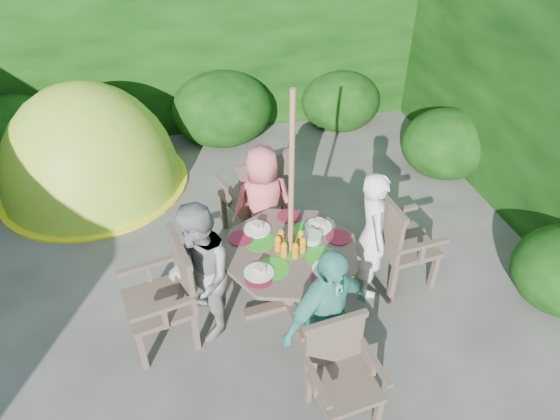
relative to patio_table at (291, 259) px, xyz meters
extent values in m
plane|color=#43403B|center=(-0.75, 0.15, -0.61)|extent=(60.00, 60.00, 0.00)
cube|color=black|center=(-0.75, 4.15, 0.64)|extent=(9.00, 1.00, 2.50)
cylinder|color=#43352C|center=(0.00, 0.00, -0.27)|extent=(0.12, 0.12, 0.68)
cube|color=#43352C|center=(0.00, 0.00, -0.58)|extent=(0.90, 0.19, 0.06)
cube|color=#43352C|center=(0.00, 0.00, -0.58)|extent=(0.19, 0.90, 0.06)
cylinder|color=#43352C|center=(0.00, 0.00, 0.09)|extent=(1.36, 1.36, 0.04)
cylinder|color=green|center=(-0.20, -0.20, 0.11)|extent=(0.28, 0.28, 0.00)
cylinder|color=green|center=(0.23, -0.16, 0.11)|extent=(0.28, 0.28, 0.00)
cylinder|color=green|center=(-0.24, 0.15, 0.11)|extent=(0.28, 0.28, 0.00)
cylinder|color=green|center=(0.20, 0.20, 0.11)|extent=(0.28, 0.28, 0.00)
cylinder|color=green|center=(0.00, 0.00, 0.11)|extent=(0.28, 0.28, 0.00)
cylinder|color=white|center=(0.32, 0.23, 0.12)|extent=(0.25, 0.25, 0.01)
cylinder|color=white|center=(-0.24, 0.32, 0.12)|extent=(0.25, 0.25, 0.01)
cylinder|color=white|center=(-0.33, -0.24, 0.12)|extent=(0.25, 0.25, 0.01)
cylinder|color=white|center=(0.23, -0.32, 0.12)|extent=(0.25, 0.25, 0.01)
cylinder|color=red|center=(0.45, 0.05, 0.12)|extent=(0.22, 0.22, 0.01)
cylinder|color=red|center=(0.09, 0.45, 0.12)|extent=(0.22, 0.22, 0.01)
cylinder|color=red|center=(-0.40, 0.23, 0.12)|extent=(0.22, 0.22, 0.01)
cylinder|color=red|center=(-0.35, -0.31, 0.12)|extent=(0.22, 0.22, 0.01)
cylinder|color=red|center=(0.18, -0.42, 0.12)|extent=(0.22, 0.22, 0.01)
cylinder|color=#5A9F3D|center=(0.21, 0.07, 0.15)|extent=(0.18, 0.18, 0.06)
cylinder|color=brown|center=(0.00, 0.00, 0.49)|extent=(0.05, 0.05, 2.20)
cube|color=#43352C|center=(1.17, 0.12, -0.16)|extent=(0.57, 0.59, 0.05)
cube|color=#43352C|center=(1.42, -0.08, -0.39)|extent=(0.06, 0.06, 0.43)
cube|color=#43352C|center=(1.37, 0.37, -0.39)|extent=(0.06, 0.06, 0.43)
cube|color=#43352C|center=(0.97, -0.13, -0.39)|extent=(0.06, 0.06, 0.43)
cube|color=#43352C|center=(0.92, 0.32, -0.39)|extent=(0.06, 0.06, 0.43)
cube|color=#43352C|center=(0.92, 0.09, 0.11)|extent=(0.10, 0.53, 0.51)
cube|color=#43352C|center=(1.20, -0.14, 0.04)|extent=(0.52, 0.11, 0.04)
cube|color=#43352C|center=(1.14, 0.39, 0.04)|extent=(0.52, 0.11, 0.04)
cube|color=#43352C|center=(-1.18, -0.12, -0.16)|extent=(0.62, 0.64, 0.05)
cube|color=#43352C|center=(-1.45, 0.05, -0.39)|extent=(0.06, 0.06, 0.44)
cube|color=#43352C|center=(-1.35, -0.40, -0.39)|extent=(0.06, 0.06, 0.44)
cube|color=#43352C|center=(-1.00, 0.15, -0.39)|extent=(0.06, 0.06, 0.44)
cube|color=#43352C|center=(-0.91, -0.30, -0.39)|extent=(0.06, 0.06, 0.44)
cube|color=#43352C|center=(-0.93, -0.07, 0.12)|extent=(0.16, 0.54, 0.52)
cube|color=#43352C|center=(-1.24, 0.14, 0.05)|extent=(0.52, 0.16, 0.04)
cube|color=#43352C|center=(-1.12, -0.39, 0.05)|extent=(0.52, 0.16, 0.04)
cube|color=#43352C|center=(-0.13, 1.17, -0.13)|extent=(0.73, 0.72, 0.06)
cube|color=#43352C|center=(0.02, 1.49, -0.37)|extent=(0.07, 0.07, 0.47)
cube|color=#43352C|center=(-0.44, 1.32, -0.37)|extent=(0.07, 0.07, 0.47)
cube|color=#43352C|center=(0.19, 1.03, -0.37)|extent=(0.07, 0.07, 0.47)
cube|color=#43352C|center=(-0.27, 0.86, -0.37)|extent=(0.07, 0.07, 0.47)
cube|color=#43352C|center=(-0.03, 0.92, 0.17)|extent=(0.56, 0.24, 0.56)
cube|color=#43352C|center=(0.15, 1.27, 0.10)|extent=(0.24, 0.54, 0.04)
cube|color=#43352C|center=(-0.40, 1.07, 0.10)|extent=(0.24, 0.54, 0.04)
cube|color=#43352C|center=(0.12, -1.18, -0.22)|extent=(0.51, 0.50, 0.04)
cube|color=#43352C|center=(0.34, -1.34, -0.42)|extent=(0.05, 0.05, 0.37)
cube|color=#43352C|center=(-0.10, -1.01, -0.42)|extent=(0.05, 0.05, 0.37)
cube|color=#43352C|center=(0.29, -0.96, -0.42)|extent=(0.05, 0.05, 0.37)
cube|color=#43352C|center=(0.09, -0.96, 0.01)|extent=(0.46, 0.09, 0.44)
cube|color=#43352C|center=(-0.11, -1.20, -0.05)|extent=(0.10, 0.44, 0.04)
cube|color=#43352C|center=(0.35, -1.15, -0.05)|extent=(0.10, 0.44, 0.04)
imported|color=white|center=(0.79, 0.08, 0.06)|extent=(0.38, 0.52, 1.32)
imported|color=gray|center=(-0.80, -0.08, 0.07)|extent=(0.56, 0.69, 1.35)
imported|color=#E75F6B|center=(-0.09, 0.79, 0.04)|extent=(0.64, 0.43, 1.28)
imported|color=teal|center=(0.08, -0.80, 0.07)|extent=(0.86, 0.62, 1.35)
ellipsoid|color=#ABC225|center=(-1.94, 2.55, -0.61)|extent=(2.20, 2.20, 2.67)
ellipsoid|color=black|center=(-1.93, 1.80, -0.61)|extent=(0.75, 0.40, 0.92)
cylinder|color=yellow|center=(-1.94, 2.55, -0.59)|extent=(2.33, 2.33, 0.03)
camera|label=1|loc=(-0.82, -3.14, 3.01)|focal=32.00mm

